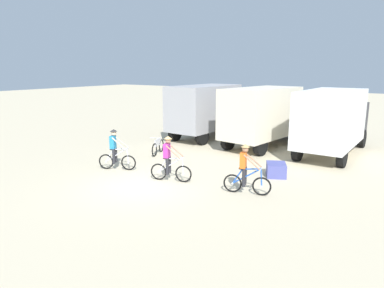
% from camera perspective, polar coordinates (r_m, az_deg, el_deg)
% --- Properties ---
extents(ground_plane, '(120.00, 120.00, 0.00)m').
position_cam_1_polar(ground_plane, '(13.75, -8.20, -6.74)').
color(ground_plane, beige).
extents(box_truck_grey_hauler, '(2.65, 6.84, 3.35)m').
position_cam_1_polar(box_truck_grey_hauler, '(22.87, 2.82, 5.78)').
color(box_truck_grey_hauler, '#9E9EA3').
rests_on(box_truck_grey_hauler, ground).
extents(box_truck_cream_rv, '(3.19, 6.99, 3.35)m').
position_cam_1_polar(box_truck_cream_rv, '(20.65, 11.91, 4.83)').
color(box_truck_cream_rv, beige).
rests_on(box_truck_cream_rv, ground).
extents(box_truck_white_box, '(2.46, 6.78, 3.35)m').
position_cam_1_polar(box_truck_white_box, '(19.53, 21.85, 3.80)').
color(box_truck_white_box, white).
rests_on(box_truck_white_box, ground).
extents(cyclist_orange_shirt, '(1.61, 0.82, 1.82)m').
position_cam_1_polar(cyclist_orange_shirt, '(15.91, -12.25, -1.11)').
color(cyclist_orange_shirt, black).
rests_on(cyclist_orange_shirt, ground).
extents(cyclist_cowboy_hat, '(1.67, 0.68, 1.82)m').
position_cam_1_polar(cyclist_cowboy_hat, '(14.02, -3.68, -2.66)').
color(cyclist_cowboy_hat, black).
rests_on(cyclist_cowboy_hat, ground).
extents(cyclist_near_camera, '(1.69, 0.63, 1.82)m').
position_cam_1_polar(cyclist_near_camera, '(12.72, 8.66, -4.34)').
color(cyclist_near_camera, black).
rests_on(cyclist_near_camera, ground).
extents(bicycle_spare, '(0.72, 1.65, 0.97)m').
position_cam_1_polar(bicycle_spare, '(18.54, -5.53, -0.42)').
color(bicycle_spare, black).
rests_on(bicycle_spare, ground).
extents(supply_crate, '(1.10, 1.19, 0.55)m').
position_cam_1_polar(supply_crate, '(15.17, 13.42, -4.05)').
color(supply_crate, '#4C5199').
rests_on(supply_crate, ground).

